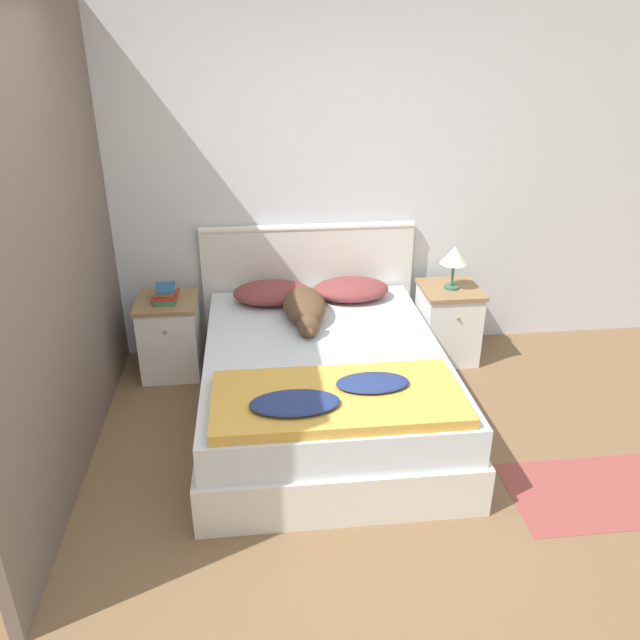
{
  "coord_description": "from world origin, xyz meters",
  "views": [
    {
      "loc": [
        -0.32,
        -2.41,
        2.33
      ],
      "look_at": [
        0.08,
        1.23,
        0.62
      ],
      "focal_mm": 35.0,
      "sensor_mm": 36.0,
      "label": 1
    }
  ],
  "objects_px": {
    "nightstand_left": "(170,336)",
    "book_stack": "(166,294)",
    "nightstand_right": "(447,322)",
    "dog": "(306,307)",
    "bed": "(323,384)",
    "pillow_left": "(271,293)",
    "pillow_right": "(351,289)",
    "table_lamp": "(454,257)"
  },
  "relations": [
    {
      "from": "pillow_left",
      "to": "book_stack",
      "type": "height_order",
      "value": "book_stack"
    },
    {
      "from": "book_stack",
      "to": "table_lamp",
      "type": "height_order",
      "value": "table_lamp"
    },
    {
      "from": "bed",
      "to": "pillow_right",
      "type": "height_order",
      "value": "pillow_right"
    },
    {
      "from": "bed",
      "to": "nightstand_left",
      "type": "distance_m",
      "value": 1.29
    },
    {
      "from": "pillow_right",
      "to": "book_stack",
      "type": "bearing_deg",
      "value": -178.69
    },
    {
      "from": "pillow_right",
      "to": "pillow_left",
      "type": "bearing_deg",
      "value": 180.0
    },
    {
      "from": "pillow_right",
      "to": "table_lamp",
      "type": "bearing_deg",
      "value": -2.3
    },
    {
      "from": "nightstand_right",
      "to": "book_stack",
      "type": "distance_m",
      "value": 2.12
    },
    {
      "from": "nightstand_left",
      "to": "pillow_right",
      "type": "height_order",
      "value": "pillow_right"
    },
    {
      "from": "bed",
      "to": "nightstand_right",
      "type": "distance_m",
      "value": 1.29
    },
    {
      "from": "bed",
      "to": "nightstand_right",
      "type": "bearing_deg",
      "value": 35.76
    },
    {
      "from": "bed",
      "to": "pillow_right",
      "type": "xyz_separation_m",
      "value": [
        0.29,
        0.77,
        0.34
      ]
    },
    {
      "from": "nightstand_right",
      "to": "pillow_right",
      "type": "xyz_separation_m",
      "value": [
        -0.75,
        0.02,
        0.3
      ]
    },
    {
      "from": "nightstand_left",
      "to": "table_lamp",
      "type": "height_order",
      "value": "table_lamp"
    },
    {
      "from": "dog",
      "to": "pillow_right",
      "type": "bearing_deg",
      "value": 41.47
    },
    {
      "from": "nightstand_left",
      "to": "pillow_left",
      "type": "distance_m",
      "value": 0.81
    },
    {
      "from": "nightstand_left",
      "to": "book_stack",
      "type": "relative_size",
      "value": 2.59
    },
    {
      "from": "nightstand_left",
      "to": "dog",
      "type": "relative_size",
      "value": 0.77
    },
    {
      "from": "nightstand_right",
      "to": "pillow_left",
      "type": "bearing_deg",
      "value": 179.27
    },
    {
      "from": "dog",
      "to": "book_stack",
      "type": "bearing_deg",
      "value": 163.23
    },
    {
      "from": "bed",
      "to": "pillow_left",
      "type": "relative_size",
      "value": 3.64
    },
    {
      "from": "nightstand_left",
      "to": "dog",
      "type": "distance_m",
      "value": 1.07
    },
    {
      "from": "pillow_left",
      "to": "dog",
      "type": "distance_m",
      "value": 0.39
    },
    {
      "from": "pillow_left",
      "to": "dog",
      "type": "bearing_deg",
      "value": -55.67
    },
    {
      "from": "pillow_right",
      "to": "table_lamp",
      "type": "xyz_separation_m",
      "value": [
        0.75,
        -0.03,
        0.23
      ]
    },
    {
      "from": "bed",
      "to": "nightstand_left",
      "type": "bearing_deg",
      "value": 144.24
    },
    {
      "from": "nightstand_left",
      "to": "pillow_right",
      "type": "distance_m",
      "value": 1.37
    },
    {
      "from": "table_lamp",
      "to": "bed",
      "type": "bearing_deg",
      "value": -144.72
    },
    {
      "from": "nightstand_right",
      "to": "dog",
      "type": "height_order",
      "value": "dog"
    },
    {
      "from": "nightstand_right",
      "to": "pillow_left",
      "type": "xyz_separation_m",
      "value": [
        -1.34,
        0.02,
        0.3
      ]
    },
    {
      "from": "dog",
      "to": "book_stack",
      "type": "distance_m",
      "value": 1.01
    },
    {
      "from": "pillow_left",
      "to": "table_lamp",
      "type": "xyz_separation_m",
      "value": [
        1.34,
        -0.03,
        0.23
      ]
    },
    {
      "from": "bed",
      "to": "nightstand_left",
      "type": "relative_size",
      "value": 3.5
    },
    {
      "from": "nightstand_right",
      "to": "pillow_right",
      "type": "relative_size",
      "value": 1.04
    },
    {
      "from": "pillow_left",
      "to": "book_stack",
      "type": "bearing_deg",
      "value": -177.68
    },
    {
      "from": "nightstand_right",
      "to": "pillow_left",
      "type": "distance_m",
      "value": 1.37
    },
    {
      "from": "book_stack",
      "to": "pillow_left",
      "type": "bearing_deg",
      "value": 2.32
    },
    {
      "from": "nightstand_left",
      "to": "pillow_right",
      "type": "relative_size",
      "value": 1.04
    },
    {
      "from": "pillow_right",
      "to": "dog",
      "type": "distance_m",
      "value": 0.49
    },
    {
      "from": "book_stack",
      "to": "nightstand_left",
      "type": "bearing_deg",
      "value": 93.16
    },
    {
      "from": "nightstand_left",
      "to": "book_stack",
      "type": "height_order",
      "value": "book_stack"
    },
    {
      "from": "nightstand_left",
      "to": "book_stack",
      "type": "xyz_separation_m",
      "value": [
        0.0,
        -0.01,
        0.34
      ]
    }
  ]
}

